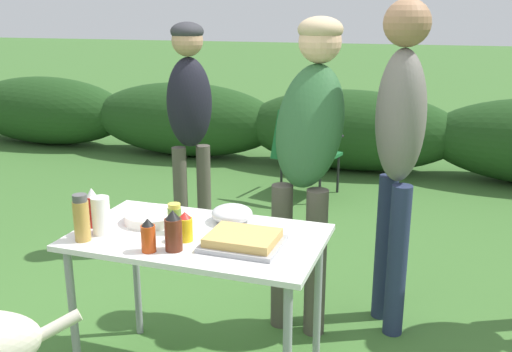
# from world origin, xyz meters

# --- Properties ---
(shrub_hedge) EXTENTS (14.40, 0.90, 0.88)m
(shrub_hedge) POSITION_xyz_m (-0.00, 4.01, 0.44)
(shrub_hedge) COLOR #1E4219
(shrub_hedge) RESTS_ON ground
(folding_table) EXTENTS (1.10, 0.64, 0.74)m
(folding_table) POSITION_xyz_m (0.00, 0.00, 0.66)
(folding_table) COLOR silver
(folding_table) RESTS_ON ground
(food_tray) EXTENTS (0.32, 0.27, 0.06)m
(food_tray) POSITION_xyz_m (0.23, -0.06, 0.77)
(food_tray) COLOR #9E9EA3
(food_tray) RESTS_ON folding_table
(plate_stack) EXTENTS (0.26, 0.26, 0.05)m
(plate_stack) POSITION_xyz_m (-0.27, 0.08, 0.76)
(plate_stack) COLOR white
(plate_stack) RESTS_ON folding_table
(mixing_bowl) EXTENTS (0.19, 0.19, 0.08)m
(mixing_bowl) POSITION_xyz_m (0.09, 0.20, 0.78)
(mixing_bowl) COLOR silver
(mixing_bowl) RESTS_ON folding_table
(paper_cup_stack) EXTENTS (0.08, 0.08, 0.17)m
(paper_cup_stack) POSITION_xyz_m (-0.41, -0.13, 0.82)
(paper_cup_stack) COLOR white
(paper_cup_stack) RESTS_ON folding_table
(mustard_bottle) EXTENTS (0.06, 0.06, 0.13)m
(mustard_bottle) POSITION_xyz_m (-0.02, -0.08, 0.80)
(mustard_bottle) COLOR yellow
(mustard_bottle) RESTS_ON folding_table
(relish_jar) EXTENTS (0.06, 0.06, 0.14)m
(relish_jar) POSITION_xyz_m (-0.10, -0.01, 0.81)
(relish_jar) COLOR olive
(relish_jar) RESTS_ON folding_table
(hot_sauce_bottle) EXTENTS (0.06, 0.06, 0.14)m
(hot_sauce_bottle) POSITION_xyz_m (-0.11, -0.23, 0.81)
(hot_sauce_bottle) COLOR #CC4214
(hot_sauce_bottle) RESTS_ON folding_table
(bbq_sauce_bottle) EXTENTS (0.07, 0.07, 0.17)m
(bbq_sauce_bottle) POSITION_xyz_m (-0.02, -0.19, 0.82)
(bbq_sauce_bottle) COLOR #562314
(bbq_sauce_bottle) RESTS_ON folding_table
(spice_jar) EXTENTS (0.07, 0.07, 0.21)m
(spice_jar) POSITION_xyz_m (-0.44, -0.22, 0.84)
(spice_jar) COLOR #B2893D
(spice_jar) RESTS_ON folding_table
(ketchup_bottle) EXTENTS (0.06, 0.06, 0.18)m
(ketchup_bottle) POSITION_xyz_m (-0.49, -0.06, 0.83)
(ketchup_bottle) COLOR red
(ketchup_bottle) RESTS_ON folding_table
(standing_person_in_gray_fleece) EXTENTS (0.41, 0.52, 1.67)m
(standing_person_in_gray_fleece) POSITION_xyz_m (0.32, 0.71, 1.05)
(standing_person_in_gray_fleece) COLOR #4C473D
(standing_person_in_gray_fleece) RESTS_ON ground
(standing_person_in_dark_puffer) EXTENTS (0.36, 0.40, 1.75)m
(standing_person_in_dark_puffer) POSITION_xyz_m (0.77, 0.79, 1.08)
(standing_person_in_dark_puffer) COLOR #232D4C
(standing_person_in_dark_puffer) RESTS_ON ground
(standing_person_in_navy_coat) EXTENTS (0.39, 0.37, 1.62)m
(standing_person_in_navy_coat) POSITION_xyz_m (-0.70, 1.43, 1.03)
(standing_person_in_navy_coat) COLOR #4C473D
(standing_person_in_navy_coat) RESTS_ON ground
(camp_chair_green_behind_table) EXTENTS (0.59, 0.68, 0.83)m
(camp_chair_green_behind_table) POSITION_xyz_m (-0.21, 2.85, 0.47)
(camp_chair_green_behind_table) COLOR #19602D
(camp_chair_green_behind_table) RESTS_ON ground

